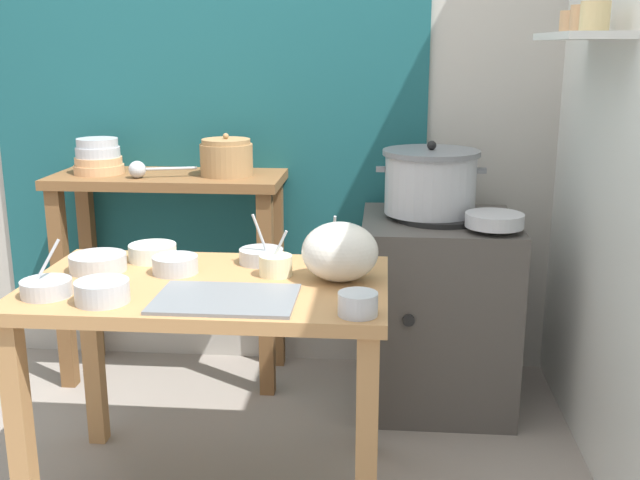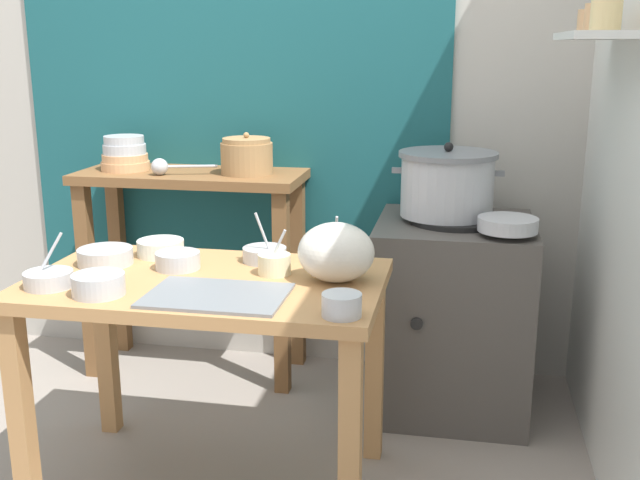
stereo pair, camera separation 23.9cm
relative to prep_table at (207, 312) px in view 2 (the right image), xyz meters
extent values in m
plane|color=gray|center=(-0.09, 0.04, -0.61)|extent=(9.00, 9.00, 0.00)
cube|color=#B2ADA3|center=(0.01, 1.14, 0.69)|extent=(4.40, 0.10, 2.60)
cube|color=#195156|center=(-0.24, 1.08, 0.74)|extent=(1.90, 0.02, 2.10)
cube|color=silver|center=(1.16, 0.44, 0.84)|extent=(0.20, 0.56, 0.02)
cylinder|color=#E5C684|center=(1.16, 0.28, 0.90)|extent=(0.09, 0.09, 0.09)
cylinder|color=tan|center=(1.16, 0.42, 0.89)|extent=(0.09, 0.09, 0.08)
cylinder|color=tan|center=(1.16, 0.57, 0.89)|extent=(0.09, 0.09, 0.07)
cube|color=#B27F4C|center=(0.00, 0.00, 0.09)|extent=(1.10, 0.66, 0.04)
cube|color=#B27F4C|center=(-0.50, -0.28, -0.27)|extent=(0.06, 0.06, 0.68)
cube|color=#B27F4C|center=(0.50, -0.28, -0.27)|extent=(0.06, 0.06, 0.68)
cube|color=#B27F4C|center=(-0.50, 0.28, -0.27)|extent=(0.06, 0.06, 0.68)
cube|color=#B27F4C|center=(0.50, 0.28, -0.27)|extent=(0.06, 0.06, 0.68)
cube|color=brown|center=(-0.37, 0.87, 0.27)|extent=(0.96, 0.40, 0.04)
cube|color=brown|center=(-0.80, 0.72, -0.18)|extent=(0.06, 0.06, 0.86)
cube|color=brown|center=(0.06, 0.72, -0.18)|extent=(0.06, 0.06, 0.86)
cube|color=brown|center=(-0.80, 1.02, -0.18)|extent=(0.06, 0.06, 0.86)
cube|color=brown|center=(0.06, 1.02, -0.18)|extent=(0.06, 0.06, 0.86)
cube|color=#4C4742|center=(0.75, 0.74, -0.23)|extent=(0.60, 0.60, 0.76)
cylinder|color=black|center=(0.75, 0.74, 0.16)|extent=(0.36, 0.36, 0.02)
cylinder|color=black|center=(0.63, 0.44, -0.16)|extent=(0.04, 0.02, 0.04)
cylinder|color=#B7BABF|center=(0.71, 0.76, 0.29)|extent=(0.35, 0.35, 0.23)
cylinder|color=slate|center=(0.71, 0.76, 0.41)|extent=(0.38, 0.38, 0.02)
sphere|color=black|center=(0.71, 0.76, 0.44)|extent=(0.04, 0.04, 0.04)
cube|color=slate|center=(0.52, 0.76, 0.34)|extent=(0.04, 0.02, 0.02)
cube|color=slate|center=(0.91, 0.76, 0.34)|extent=(0.04, 0.02, 0.02)
cylinder|color=#A37A4C|center=(-0.12, 0.87, 0.36)|extent=(0.22, 0.22, 0.13)
cylinder|color=#A37A4C|center=(-0.12, 0.87, 0.43)|extent=(0.20, 0.20, 0.02)
sphere|color=#A37A4C|center=(-0.12, 0.87, 0.45)|extent=(0.02, 0.02, 0.02)
cylinder|color=tan|center=(-0.66, 0.87, 0.31)|extent=(0.21, 0.21, 0.04)
cylinder|color=tan|center=(-0.66, 0.87, 0.34)|extent=(0.19, 0.19, 0.03)
cylinder|color=#B7BABF|center=(-0.66, 0.87, 0.38)|extent=(0.18, 0.18, 0.04)
cylinder|color=#B7BABF|center=(-0.66, 0.87, 0.42)|extent=(0.17, 0.17, 0.04)
sphere|color=#B7BABF|center=(-0.46, 0.78, 0.33)|extent=(0.07, 0.07, 0.07)
cylinder|color=#B7BABF|center=(-0.33, 0.81, 0.33)|extent=(0.20, 0.06, 0.01)
cube|color=slate|center=(0.09, -0.17, 0.12)|extent=(0.40, 0.28, 0.01)
ellipsoid|color=silver|center=(0.40, 0.05, 0.20)|extent=(0.24, 0.20, 0.18)
cylinder|color=#B7BABF|center=(0.94, 0.55, 0.20)|extent=(0.21, 0.21, 0.05)
cylinder|color=#B7BABF|center=(-0.38, 0.08, 0.14)|extent=(0.18, 0.18, 0.05)
cylinder|color=#BFB28C|center=(-0.38, 0.08, 0.16)|extent=(0.15, 0.15, 0.01)
cylinder|color=#B7BABF|center=(-0.43, -0.17, 0.13)|extent=(0.15, 0.15, 0.05)
cylinder|color=brown|center=(-0.43, -0.17, 0.15)|extent=(0.12, 0.12, 0.01)
cylinder|color=#B7BABF|center=(-0.44, -0.16, 0.19)|extent=(0.09, 0.06, 0.16)
cylinder|color=beige|center=(0.20, 0.08, 0.14)|extent=(0.10, 0.10, 0.07)
cylinder|color=#337238|center=(0.20, 0.08, 0.17)|extent=(0.09, 0.09, 0.01)
cylinder|color=#B7BABF|center=(0.20, 0.09, 0.18)|extent=(0.07, 0.02, 0.14)
cylinder|color=#B7BABF|center=(-0.12, 0.08, 0.14)|extent=(0.14, 0.14, 0.05)
cylinder|color=maroon|center=(-0.12, 0.08, 0.16)|extent=(0.12, 0.12, 0.01)
cylinder|color=#B7BABF|center=(-0.25, -0.21, 0.14)|extent=(0.15, 0.15, 0.06)
cylinder|color=brown|center=(-0.25, -0.21, 0.17)|extent=(0.13, 0.13, 0.01)
cylinder|color=#B7BABF|center=(0.47, -0.25, 0.14)|extent=(0.11, 0.11, 0.06)
cylinder|color=#337238|center=(0.47, -0.25, 0.17)|extent=(0.09, 0.09, 0.01)
cylinder|color=silver|center=(-0.24, 0.22, 0.14)|extent=(0.16, 0.16, 0.05)
cylinder|color=#BFB28C|center=(-0.24, 0.22, 0.16)|extent=(0.14, 0.14, 0.01)
cylinder|color=#B7BABF|center=(0.35, 0.24, 0.14)|extent=(0.12, 0.12, 0.06)
cylinder|color=brown|center=(0.35, 0.24, 0.16)|extent=(0.10, 0.10, 0.01)
cylinder|color=#B7BABF|center=(0.37, 0.24, 0.19)|extent=(0.03, 0.06, 0.16)
cylinder|color=#B7BABF|center=(0.13, 0.21, 0.13)|extent=(0.15, 0.15, 0.05)
cylinder|color=#337238|center=(0.13, 0.21, 0.15)|extent=(0.12, 0.12, 0.01)
cylinder|color=#B7BABF|center=(0.14, 0.20, 0.20)|extent=(0.07, 0.03, 0.17)
camera|label=1|loc=(0.53, -2.16, 0.81)|focal=42.23mm
camera|label=2|loc=(0.77, -2.12, 0.81)|focal=42.23mm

